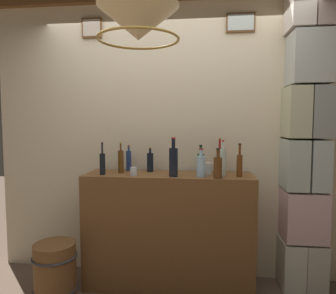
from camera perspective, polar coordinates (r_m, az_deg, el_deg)
The scene contains 18 objects.
panelled_rear_partition at distance 3.08m, azimuth 0.75°, elevation 3.96°, with size 3.57×0.15×2.82m.
stone_pillar at distance 3.03m, azimuth 23.79°, elevation 1.17°, with size 0.37×0.40×2.74m.
bar_shelf_unit at distance 2.96m, azimuth 0.12°, elevation -15.07°, with size 1.52×0.44×1.05m, color brown.
liquor_bottle_bourbon at distance 2.74m, azimuth 10.03°, elevation -2.72°, with size 0.05×0.05×0.32m.
liquor_bottle_amaro at distance 2.90m, azimuth -8.66°, elevation -2.58°, with size 0.05×0.05×0.28m.
liquor_bottle_rye at distance 2.63m, azimuth 9.14°, elevation -3.63°, with size 0.07×0.07×0.25m.
liquor_bottle_gin at distance 2.95m, azimuth -3.29°, elevation -2.73°, with size 0.06×0.06×0.23m.
liquor_bottle_scotch at distance 3.04m, azimuth -7.23°, elevation -2.42°, with size 0.05×0.05×0.25m.
liquor_bottle_brandy at distance 2.69m, azimuth 6.06°, elevation -3.41°, with size 0.08×0.08×0.25m.
liquor_bottle_vodka at distance 2.68m, azimuth 1.00°, elevation -2.58°, with size 0.08×0.08×0.34m.
liquor_bottle_port at distance 2.83m, azimuth -11.95°, elevation -2.94°, with size 0.05×0.05×0.29m.
liquor_bottle_sherry at distance 2.75m, azimuth 12.99°, elevation -3.13°, with size 0.05×0.05×0.29m.
liquor_bottle_vermouth at distance 2.87m, azimuth 6.02°, elevation -2.86°, with size 0.06×0.06×0.26m.
liquor_bottle_tequila at distance 2.94m, azimuth 9.44°, elevation -2.19°, with size 0.05×0.05×0.32m.
glass_tumbler_rocks at distance 2.80m, azimuth 7.40°, elevation -3.99°, with size 0.07×0.07×0.11m.
glass_tumbler_highball at distance 2.76m, azimuth -6.35°, elevation -4.46°, with size 0.06×0.06×0.07m.
pendant_lamp at distance 2.07m, azimuth -5.48°, elevation 21.52°, with size 0.52×0.52×0.52m.
wooden_barrel at distance 3.00m, azimuth -20.01°, elevation -20.80°, with size 0.38×0.38×0.50m.
Camera 1 is at (0.32, -1.97, 1.53)m, focal length 33.19 mm.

